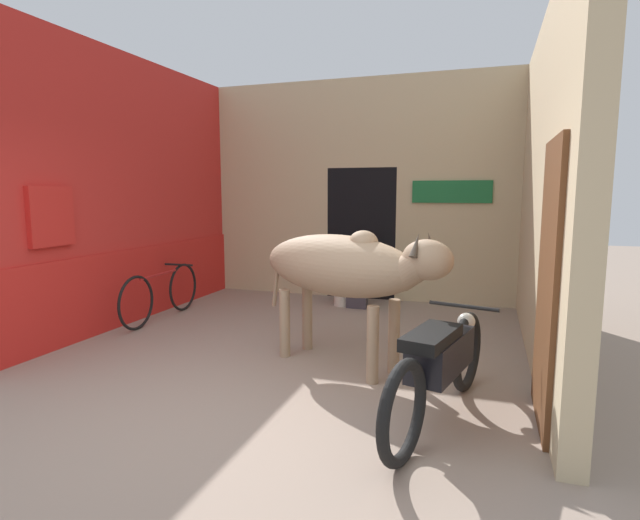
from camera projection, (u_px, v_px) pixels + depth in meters
ground_plane at (200, 422)px, 3.76m from camera, size 30.00×30.00×0.00m
wall_left_shopfront at (125, 195)px, 6.53m from camera, size 0.25×4.70×3.48m
wall_back_with_doorway at (362, 206)px, 8.20m from camera, size 4.90×0.93×3.48m
wall_right_with_door at (547, 192)px, 4.89m from camera, size 0.22×4.70×3.48m
cow at (344, 267)px, 4.83m from camera, size 2.14×1.28×1.39m
motorcycle_near at (440, 363)px, 3.71m from camera, size 0.70×2.07×0.80m
bicycle at (162, 294)px, 6.74m from camera, size 0.44×1.77×0.70m
shopkeeper_seated at (359, 268)px, 7.47m from camera, size 0.43×0.33×1.14m
plastic_stool at (342, 291)px, 7.58m from camera, size 0.36×0.36×0.41m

